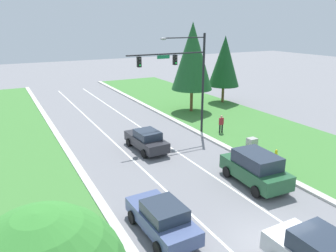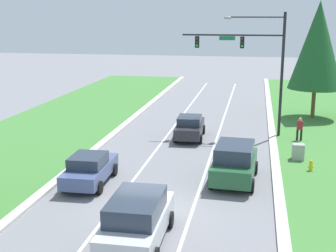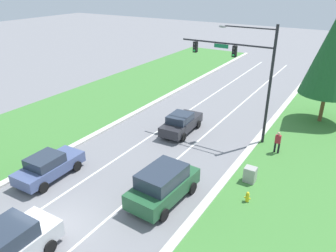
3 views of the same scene
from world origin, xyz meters
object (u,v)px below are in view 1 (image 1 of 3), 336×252
pedestrian (221,124)px  conifer_far_right_tree (224,61)px  fire_hydrant (276,154)px  conifer_near_right_tree (192,56)px  forest_suv (255,168)px  utility_cabinet (252,145)px  traffic_signal_mast (184,70)px  charcoal_sedan (146,140)px  slate_blue_sedan (162,218)px

pedestrian → conifer_far_right_tree: (7.42, 9.59, 4.15)m
fire_hydrant → conifer_near_right_tree: (1.59, 14.21, 5.74)m
pedestrian → fire_hydrant: 6.51m
forest_suv → conifer_far_right_tree: conifer_far_right_tree is taller
utility_cabinet → fire_hydrant: size_ratio=1.48×
forest_suv → fire_hydrant: size_ratio=6.71×
traffic_signal_mast → charcoal_sedan: size_ratio=1.91×
slate_blue_sedan → conifer_far_right_tree: size_ratio=0.55×
pedestrian → charcoal_sedan: bearing=2.2°
forest_suv → conifer_near_right_tree: bearing=74.1°
utility_cabinet → charcoal_sedan: bearing=150.5°
traffic_signal_mast → utility_cabinet: bearing=-63.4°
traffic_signal_mast → forest_suv: (-0.75, -9.83, -4.66)m
pedestrian → conifer_far_right_tree: bearing=-129.2°
conifer_near_right_tree → fire_hydrant: bearing=-96.4°
charcoal_sedan → fire_hydrant: charcoal_sedan is taller
fire_hydrant → conifer_near_right_tree: bearing=83.6°
pedestrian → fire_hydrant: pedestrian is taller
traffic_signal_mast → conifer_near_right_tree: bearing=53.3°
fire_hydrant → charcoal_sedan: bearing=141.8°
conifer_near_right_tree → conifer_far_right_tree: conifer_near_right_tree is taller
slate_blue_sedan → conifer_near_right_tree: size_ratio=0.46×
conifer_far_right_tree → utility_cabinet: bearing=-119.2°
utility_cabinet → forest_suv: bearing=-130.0°
utility_cabinet → conifer_near_right_tree: 13.60m
charcoal_sedan → pedestrian: pedestrian is taller
fire_hydrant → conifer_far_right_tree: 18.28m
slate_blue_sedan → conifer_far_right_tree: (18.68, 20.09, 4.28)m
slate_blue_sedan → fire_hydrant: (11.37, 4.03, -0.47)m
traffic_signal_mast → pedestrian: bearing=-18.9°
traffic_signal_mast → pedestrian: 5.86m
forest_suv → charcoal_sedan: 8.97m
charcoal_sedan → utility_cabinet: bearing=-31.9°
slate_blue_sedan → pedestrian: (11.26, 10.50, 0.13)m
charcoal_sedan → fire_hydrant: size_ratio=6.49×
slate_blue_sedan → pedestrian: bearing=41.3°
conifer_far_right_tree → traffic_signal_mast: bearing=-141.5°
traffic_signal_mast → forest_suv: 10.91m
fire_hydrant → slate_blue_sedan: bearing=-160.5°
pedestrian → conifer_far_right_tree: conifer_far_right_tree is taller
charcoal_sedan → conifer_far_right_tree: size_ratio=0.56×
utility_cabinet → conifer_near_right_tree: conifer_near_right_tree is taller
forest_suv → conifer_near_right_tree: 18.13m
conifer_far_right_tree → forest_suv: bearing=-121.9°
traffic_signal_mast → fire_hydrant: bearing=-66.2°
forest_suv → pedestrian: size_ratio=2.78×
fire_hydrant → conifer_far_right_tree: conifer_far_right_tree is taller
charcoal_sedan → fire_hydrant: (7.62, -6.00, -0.47)m
pedestrian → fire_hydrant: (0.11, -6.48, -0.59)m
traffic_signal_mast → charcoal_sedan: bearing=-159.6°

